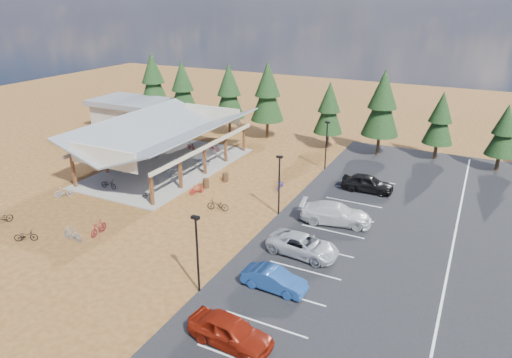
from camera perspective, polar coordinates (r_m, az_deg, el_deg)
The scene contains 39 objects.
ground at distance 38.74m, azimuth -5.18°, elevation -4.09°, with size 140.00×140.00×0.00m, color #573317.
asphalt_lot at distance 36.57m, azimuth 23.40°, elevation -7.57°, with size 27.00×44.00×0.04m, color black.
concrete_pad at distance 49.33m, azimuth -10.86°, elevation 1.48°, with size 10.60×18.60×0.10m, color gray.
bike_pavilion at distance 48.18m, azimuth -11.18°, elevation 5.69°, with size 11.65×19.40×4.97m.
outbuilding at distance 65.52m, azimuth -15.08°, elevation 7.97°, with size 11.00×7.00×3.90m.
lamp_post_0 at distance 27.53m, azimuth -7.37°, elevation -8.66°, with size 0.50×0.25×5.14m.
lamp_post_1 at distance 37.00m, azimuth 2.91°, elevation -0.25°, with size 0.50×0.25×5.14m.
lamp_post_2 at distance 47.63m, azimuth 8.79°, elevation 4.60°, with size 0.50×0.25×5.14m.
trash_bin_0 at distance 43.45m, azimuth -6.28°, elevation -0.52°, with size 0.60×0.60×0.90m, color #422A17.
trash_bin_1 at distance 44.75m, azimuth -3.85°, elevation 0.24°, with size 0.60×0.60×0.90m, color #422A17.
pine_0 at distance 68.06m, azimuth -12.74°, elevation 12.07°, with size 4.20×4.20×9.77m.
pine_1 at distance 63.49m, azimuth -9.16°, elevation 11.29°, with size 3.91×3.91×9.12m.
pine_2 at distance 59.49m, azimuth -3.40°, elevation 10.87°, with size 3.94×3.94×9.19m.
pine_3 at distance 57.52m, azimuth 1.47°, elevation 10.83°, with size 4.16×4.16×9.69m.
pine_4 at distance 54.23m, azimuth 9.12°, elevation 8.74°, with size 3.41×3.41×7.95m.
pine_5 at distance 52.89m, azimuth 15.52°, elevation 9.08°, with size 4.16×4.16×9.69m.
pine_6 at distance 53.68m, azimuth 22.06°, elevation 7.04°, with size 3.25×3.25×7.58m.
pine_7 at distance 52.61m, azimuth 28.61°, elevation 5.32°, with size 3.03×3.03×7.05m.
bike_0 at distance 44.94m, azimuth -17.95°, elevation -0.60°, with size 0.59×1.69×0.89m, color black.
bike_1 at distance 48.22m, azimuth -16.40°, elevation 1.10°, with size 0.41×1.47×0.88m, color gray.
bike_2 at distance 52.52m, azimuth -12.89°, elevation 3.20°, with size 0.66×1.89×1.00m, color navy.
bike_3 at distance 54.16m, azimuth -8.12°, elevation 4.09°, with size 0.45×1.61×0.96m, color maroon.
bike_4 at distance 41.43m, azimuth -13.37°, elevation -2.03°, with size 0.57×1.64×0.86m, color black.
bike_5 at distance 46.01m, azimuth -10.40°, elevation 0.79°, with size 0.50×1.78×1.07m, color gray.
bike_6 at distance 49.10m, azimuth -6.56°, elevation 2.20°, with size 0.54×1.55×0.81m, color #173E93.
bike_7 at distance 53.40m, azimuth -5.24°, elevation 3.95°, with size 0.44×1.57×0.94m, color maroon.
bike_8 at distance 41.52m, azimuth -29.17°, elevation -4.39°, with size 0.63×1.81×0.95m, color black.
bike_9 at distance 44.63m, azimuth -22.88°, elevation -1.49°, with size 0.48×1.69×1.01m, color #909498.
bike_11 at distance 36.84m, azimuth -19.09°, elevation -5.77°, with size 0.52×1.83×1.10m, color maroon.
bike_12 at distance 37.98m, azimuth -26.83°, elevation -6.34°, with size 0.60×1.71×0.90m, color black.
bike_13 at distance 36.58m, azimuth -21.95°, elevation -6.39°, with size 0.52×1.82×1.10m, color gray.
bike_14 at distance 42.86m, azimuth 3.05°, elevation -0.76°, with size 0.57×1.64×0.86m, color #16189D.
bike_15 at distance 42.13m, azimuth -7.43°, elevation -1.25°, with size 0.46×1.62×0.98m, color maroon.
bike_16 at distance 38.72m, azimuth -4.80°, elevation -3.27°, with size 0.66×1.91×1.00m, color black.
car_0 at distance 24.81m, azimuth -3.24°, elevation -18.44°, with size 1.88×4.66×1.59m, color maroon.
car_1 at distance 28.69m, azimuth 2.30°, elevation -12.44°, with size 1.43×4.11×1.35m, color navy.
car_2 at distance 32.29m, azimuth 5.87°, elevation -8.24°, with size 2.36×5.11×1.42m, color #AEAFB6.
car_3 at distance 36.88m, azimuth 9.92°, elevation -4.26°, with size 2.28×5.61×1.63m, color silver.
car_4 at distance 43.44m, azimuth 13.77°, elevation -0.49°, with size 1.89×4.70×1.60m, color black.
Camera 1 is at (18.66, -29.47, 16.84)m, focal length 32.00 mm.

